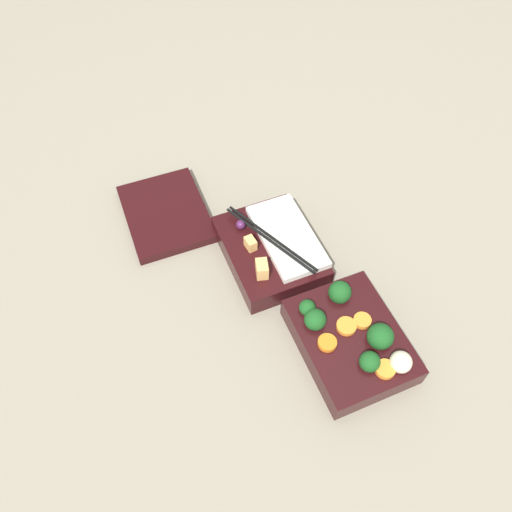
% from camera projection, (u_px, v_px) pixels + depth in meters
% --- Properties ---
extents(ground_plane, '(3.00, 3.00, 0.00)m').
position_uv_depth(ground_plane, '(309.00, 303.00, 0.84)').
color(ground_plane, gray).
extents(bento_tray_vegetable, '(0.19, 0.15, 0.07)m').
position_uv_depth(bento_tray_vegetable, '(351.00, 339.00, 0.77)').
color(bento_tray_vegetable, black).
rests_on(bento_tray_vegetable, ground_plane).
extents(bento_tray_rice, '(0.19, 0.15, 0.07)m').
position_uv_depth(bento_tray_rice, '(272.00, 249.00, 0.87)').
color(bento_tray_rice, black).
rests_on(bento_tray_rice, ground_plane).
extents(bento_lid, '(0.19, 0.15, 0.02)m').
position_uv_depth(bento_lid, '(166.00, 213.00, 0.94)').
color(bento_lid, black).
rests_on(bento_lid, ground_plane).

